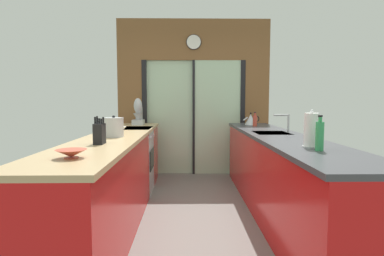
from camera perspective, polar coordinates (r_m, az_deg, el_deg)
ground_plane at (r=4.04m, az=0.86°, el=-14.04°), size 5.04×7.60×0.02m
back_wall_unit at (r=5.62m, az=0.29°, el=7.18°), size 2.64×0.12×2.70m
left_counter_run at (r=3.54m, az=-13.95°, el=-8.90°), size 0.62×3.80×0.92m
right_counter_run at (r=3.76m, az=15.16°, el=-8.13°), size 0.62×3.80×0.92m
sink_faucet at (r=3.95m, az=16.36°, el=1.37°), size 0.19×0.02×0.22m
oven_range at (r=4.61m, az=-10.80°, el=-5.74°), size 0.60×0.60×0.92m
mixing_bowl_near at (r=2.27m, az=-20.77°, el=-4.27°), size 0.20×0.20×0.06m
mixing_bowl_far at (r=3.74m, az=-12.79°, el=-0.34°), size 0.15×0.15×0.09m
knife_block at (r=2.92m, az=-16.20°, el=-0.93°), size 0.09×0.14×0.25m
stand_mixer at (r=5.12m, az=-9.59°, el=2.38°), size 0.17×0.27×0.42m
stock_pot at (r=3.45m, az=-13.80°, el=0.13°), size 0.21×0.21×0.23m
kettle at (r=5.13m, az=10.45°, el=1.53°), size 0.26×0.18×0.20m
soap_bottle_near at (r=2.61m, az=21.85°, el=-1.24°), size 0.06×0.06×0.27m
soap_bottle_far at (r=4.82m, az=11.18°, el=1.34°), size 0.06×0.06×0.21m
paper_towel_roll at (r=2.77m, az=20.53°, el=-0.42°), size 0.13×0.13×0.31m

